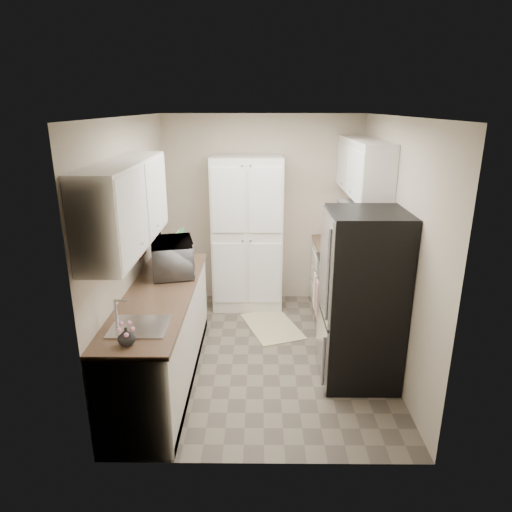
# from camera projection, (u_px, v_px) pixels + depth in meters

# --- Properties ---
(ground) EXTENTS (3.20, 3.20, 0.00)m
(ground) POSITION_uv_depth(u_px,v_px,m) (263.00, 354.00, 5.00)
(ground) COLOR #665B4C
(ground) RESTS_ON ground
(room_shell) EXTENTS (2.64, 3.24, 2.52)m
(room_shell) POSITION_uv_depth(u_px,v_px,m) (262.00, 209.00, 4.47)
(room_shell) COLOR beige
(room_shell) RESTS_ON ground
(pantry_cabinet) EXTENTS (0.90, 0.55, 2.00)m
(pantry_cabinet) POSITION_uv_depth(u_px,v_px,m) (247.00, 234.00, 5.93)
(pantry_cabinet) COLOR silver
(pantry_cabinet) RESTS_ON ground
(base_cabinet_left) EXTENTS (0.60, 2.30, 0.88)m
(base_cabinet_left) POSITION_uv_depth(u_px,v_px,m) (162.00, 337.00, 4.46)
(base_cabinet_left) COLOR silver
(base_cabinet_left) RESTS_ON ground
(countertop_left) EXTENTS (0.63, 2.33, 0.04)m
(countertop_left) POSITION_uv_depth(u_px,v_px,m) (159.00, 294.00, 4.31)
(countertop_left) COLOR brown
(countertop_left) RESTS_ON base_cabinet_left
(base_cabinet_right) EXTENTS (0.60, 0.80, 0.88)m
(base_cabinet_right) POSITION_uv_depth(u_px,v_px,m) (338.00, 278.00, 5.98)
(base_cabinet_right) COLOR silver
(base_cabinet_right) RESTS_ON ground
(countertop_right) EXTENTS (0.63, 0.83, 0.04)m
(countertop_right) POSITION_uv_depth(u_px,v_px,m) (340.00, 245.00, 5.83)
(countertop_right) COLOR brown
(countertop_right) RESTS_ON base_cabinet_right
(electric_range) EXTENTS (0.71, 0.78, 1.13)m
(electric_range) POSITION_uv_depth(u_px,v_px,m) (348.00, 300.00, 5.21)
(electric_range) COLOR #B7B7BC
(electric_range) RESTS_ON ground
(refrigerator) EXTENTS (0.70, 0.72, 1.70)m
(refrigerator) POSITION_uv_depth(u_px,v_px,m) (362.00, 299.00, 4.33)
(refrigerator) COLOR #B7B7BC
(refrigerator) RESTS_ON ground
(microwave) EXTENTS (0.55, 0.70, 0.34)m
(microwave) POSITION_uv_depth(u_px,v_px,m) (173.00, 257.00, 4.75)
(microwave) COLOR #BBBCC1
(microwave) RESTS_ON countertop_left
(wine_bottle) EXTENTS (0.08, 0.08, 0.32)m
(wine_bottle) POSITION_uv_depth(u_px,v_px,m) (161.00, 249.00, 5.07)
(wine_bottle) COLOR black
(wine_bottle) RESTS_ON countertop_left
(flower_vase) EXTENTS (0.13, 0.13, 0.14)m
(flower_vase) POSITION_uv_depth(u_px,v_px,m) (126.00, 336.00, 3.34)
(flower_vase) COLOR white
(flower_vase) RESTS_ON countertop_left
(cutting_board) EXTENTS (0.05, 0.27, 0.33)m
(cutting_board) POSITION_uv_depth(u_px,v_px,m) (183.00, 245.00, 5.19)
(cutting_board) COLOR #348A3F
(cutting_board) RESTS_ON countertop_left
(toaster_oven) EXTENTS (0.45, 0.50, 0.24)m
(toaster_oven) POSITION_uv_depth(u_px,v_px,m) (348.00, 233.00, 5.82)
(toaster_oven) COLOR #B9B8BD
(toaster_oven) RESTS_ON countertop_right
(fruit_basket) EXTENTS (0.29, 0.29, 0.11)m
(fruit_basket) POSITION_uv_depth(u_px,v_px,m) (347.00, 220.00, 5.76)
(fruit_basket) COLOR #DB6304
(fruit_basket) RESTS_ON toaster_oven
(kitchen_mat) EXTENTS (0.81, 1.01, 0.01)m
(kitchen_mat) POSITION_uv_depth(u_px,v_px,m) (272.00, 326.00, 5.62)
(kitchen_mat) COLOR beige
(kitchen_mat) RESTS_ON ground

